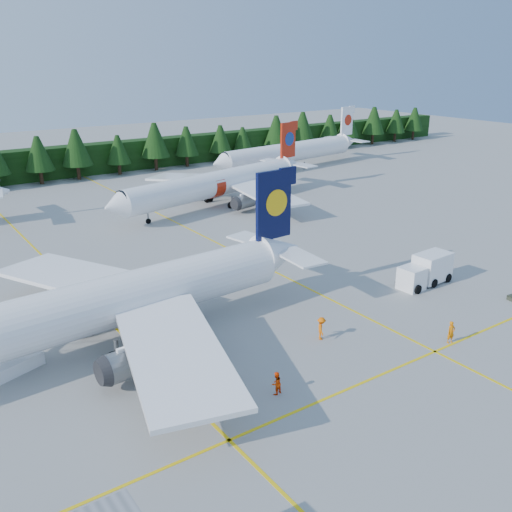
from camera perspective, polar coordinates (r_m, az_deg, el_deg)
ground at (r=49.24m, az=7.54°, el=-8.60°), size 320.00×320.00×0.00m
taxi_stripe_a at (r=58.79m, az=-16.37°, el=-4.42°), size 0.25×120.00×0.01m
taxi_stripe_b at (r=66.98m, az=-0.07°, el=-0.60°), size 0.25×120.00×0.01m
taxi_stripe_cross at (r=45.61m, az=12.67°, el=-11.40°), size 80.00×0.25×0.01m
treeline_hedge at (r=119.24m, az=-20.01°, el=8.71°), size 220.00×4.00×6.00m
airliner_navy at (r=47.18m, az=-18.15°, el=-5.60°), size 43.76×35.93×12.72m
airliner_red at (r=90.53m, az=-4.63°, el=7.02°), size 39.76×32.36×11.73m
airliner_far_right at (r=120.26m, az=2.92°, el=10.28°), size 40.61×9.15×11.84m
airstairs at (r=48.56m, az=-23.27°, el=-9.55°), size 4.56×6.09×3.61m
service_truck at (r=62.65m, az=16.55°, el=-1.39°), size 6.68×2.73×3.17m
uld_pair at (r=46.61m, az=-9.96°, el=-8.94°), size 5.22×2.70×1.62m
crew_a at (r=51.14m, az=18.93°, el=-7.22°), size 0.79×0.60×1.95m
crew_b at (r=41.78m, az=2.03°, el=-12.60°), size 0.95×0.79×1.75m
crew_c at (r=49.29m, az=6.55°, el=-7.21°), size 0.93×1.01×2.02m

